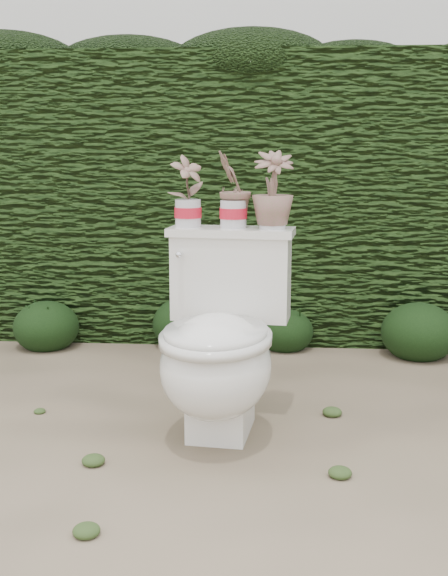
# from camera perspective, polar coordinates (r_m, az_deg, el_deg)

# --- Properties ---
(ground) EXTENTS (60.00, 60.00, 0.00)m
(ground) POSITION_cam_1_polar(r_m,az_deg,el_deg) (2.99, -0.11, -10.32)
(ground) COLOR gray
(ground) RESTS_ON ground
(hedge) EXTENTS (8.00, 1.00, 1.60)m
(hedge) POSITION_cam_1_polar(r_m,az_deg,el_deg) (4.39, 1.51, 7.28)
(hedge) COLOR #274216
(hedge) RESTS_ON ground
(house_wall) EXTENTS (8.00, 3.50, 4.00)m
(house_wall) POSITION_cam_1_polar(r_m,az_deg,el_deg) (8.83, 7.10, 16.93)
(house_wall) COLOR silver
(house_wall) RESTS_ON ground
(toilet) EXTENTS (0.53, 0.72, 0.78)m
(toilet) POSITION_cam_1_polar(r_m,az_deg,el_deg) (2.73, -0.31, -4.57)
(toilet) COLOR silver
(toilet) RESTS_ON ground
(potted_plant_left) EXTENTS (0.17, 0.17, 0.27)m
(potted_plant_left) POSITION_cam_1_polar(r_m,az_deg,el_deg) (2.91, -2.88, 7.52)
(potted_plant_left) COLOR #297624
(potted_plant_left) RESTS_ON toilet
(potted_plant_center) EXTENTS (0.18, 0.19, 0.29)m
(potted_plant_center) POSITION_cam_1_polar(r_m,az_deg,el_deg) (2.87, 0.74, 7.65)
(potted_plant_center) COLOR #297624
(potted_plant_center) RESTS_ON toilet
(potted_plant_right) EXTENTS (0.19, 0.19, 0.29)m
(potted_plant_right) POSITION_cam_1_polar(r_m,az_deg,el_deg) (2.85, 3.87, 7.60)
(potted_plant_right) COLOR #297624
(potted_plant_right) RESTS_ON toilet
(liriope_clump_2) EXTENTS (0.36, 0.36, 0.29)m
(liriope_clump_2) POSITION_cam_1_polar(r_m,az_deg,el_deg) (4.10, -13.89, -2.60)
(liriope_clump_2) COLOR black
(liriope_clump_2) RESTS_ON ground
(liriope_clump_3) EXTENTS (0.38, 0.38, 0.31)m
(liriope_clump_3) POSITION_cam_1_polar(r_m,az_deg,el_deg) (4.02, -2.97, -2.44)
(liriope_clump_3) COLOR black
(liriope_clump_3) RESTS_ON ground
(liriope_clump_4) EXTENTS (0.31, 0.31, 0.25)m
(liriope_clump_4) POSITION_cam_1_polar(r_m,az_deg,el_deg) (3.98, 4.86, -3.03)
(liriope_clump_4) COLOR black
(liriope_clump_4) RESTS_ON ground
(liriope_clump_5) EXTENTS (0.40, 0.40, 0.32)m
(liriope_clump_5) POSITION_cam_1_polar(r_m,az_deg,el_deg) (3.94, 15.16, -3.00)
(liriope_clump_5) COLOR black
(liriope_clump_5) RESTS_ON ground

